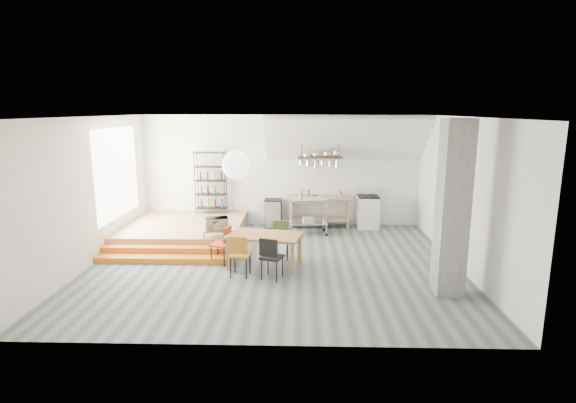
{
  "coord_description": "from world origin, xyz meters",
  "views": [
    {
      "loc": [
        0.58,
        -9.42,
        3.35
      ],
      "look_at": [
        0.28,
        0.8,
        1.24
      ],
      "focal_mm": 28.0,
      "sensor_mm": 36.0,
      "label": 1
    }
  ],
  "objects_px": {
    "dining_table": "(265,238)",
    "stove": "(368,211)",
    "rolling_cart": "(309,211)",
    "mini_fridge": "(273,213)"
  },
  "relations": [
    {
      "from": "stove",
      "to": "rolling_cart",
      "type": "bearing_deg",
      "value": -156.71
    },
    {
      "from": "rolling_cart",
      "to": "mini_fridge",
      "type": "distance_m",
      "value": 1.3
    },
    {
      "from": "stove",
      "to": "rolling_cart",
      "type": "height_order",
      "value": "stove"
    },
    {
      "from": "dining_table",
      "to": "stove",
      "type": "bearing_deg",
      "value": 62.81
    },
    {
      "from": "rolling_cart",
      "to": "mini_fridge",
      "type": "height_order",
      "value": "rolling_cart"
    },
    {
      "from": "mini_fridge",
      "to": "stove",
      "type": "bearing_deg",
      "value": -0.92
    },
    {
      "from": "dining_table",
      "to": "mini_fridge",
      "type": "xyz_separation_m",
      "value": [
        -0.03,
        3.4,
        -0.25
      ]
    },
    {
      "from": "mini_fridge",
      "to": "rolling_cart",
      "type": "bearing_deg",
      "value": -37.67
    },
    {
      "from": "stove",
      "to": "mini_fridge",
      "type": "height_order",
      "value": "stove"
    },
    {
      "from": "dining_table",
      "to": "rolling_cart",
      "type": "height_order",
      "value": "rolling_cart"
    }
  ]
}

